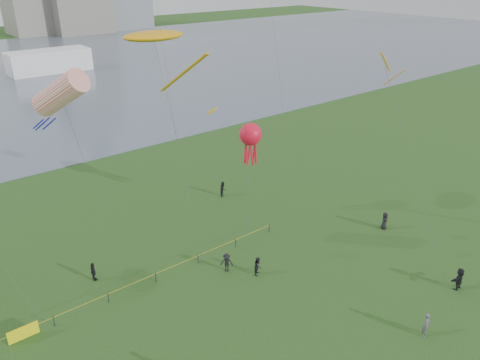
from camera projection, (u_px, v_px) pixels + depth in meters
ground_plane at (332, 335)px, 31.62m from camera, size 400.00×400.00×0.00m
pavilion_right at (49, 61)px, 107.91m from camera, size 18.00×7.00×5.00m
fence at (80, 308)px, 33.29m from camera, size 24.07×0.07×1.05m
kite_flyer at (426, 325)px, 31.28m from camera, size 0.75×0.59×1.81m
spectator_a at (258, 266)px, 37.58m from camera, size 0.97×0.91×1.58m
spectator_b at (227, 263)px, 37.93m from camera, size 1.19×1.18×1.65m
spectator_c at (93, 272)px, 36.84m from camera, size 0.42×0.95×1.60m
spectator_d at (385, 221)px, 44.08m from camera, size 0.93×0.72×1.70m
spectator_e at (459, 279)px, 35.83m from camera, size 1.72×0.60×1.83m
spectator_g at (223, 189)px, 50.39m from camera, size 1.01×0.98×1.64m
kite_stingray at (154, 37)px, 38.15m from camera, size 5.34×10.14×17.94m
kite_windsock at (61, 93)px, 32.95m from camera, size 4.26×6.27×16.49m
kite_octopus at (251, 135)px, 43.11m from camera, size 5.37×5.59×9.64m
kite_delta at (389, 74)px, 33.14m from camera, size 2.70×10.76×17.21m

